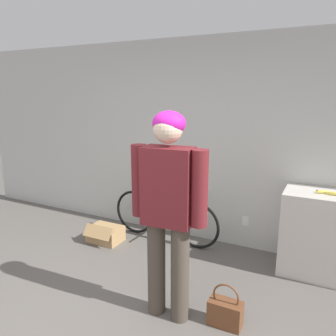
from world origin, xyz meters
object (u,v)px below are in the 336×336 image
object	(u,v)px
bicycle	(164,216)
banana	(334,193)
cardboard_box	(105,234)
person	(168,201)
handbag	(225,312)

from	to	relation	value
bicycle	banana	size ratio (longest dim) A/B	4.39
bicycle	cardboard_box	world-z (taller)	bicycle
person	bicycle	world-z (taller)	person
banana	cardboard_box	world-z (taller)	banana
bicycle	handbag	world-z (taller)	bicycle
person	bicycle	xyz separation A→B (m)	(-0.73, 1.33, -0.72)
bicycle	person	bearing A→B (deg)	-58.18
cardboard_box	banana	bearing A→B (deg)	7.95
person	bicycle	distance (m)	1.68
person	handbag	bearing A→B (deg)	6.18
bicycle	handbag	distance (m)	1.75
banana	cardboard_box	size ratio (longest dim) A/B	0.82
bicycle	banana	bearing A→B (deg)	2.32
cardboard_box	bicycle	bearing A→B (deg)	29.82
person	bicycle	size ratio (longest dim) A/B	1.15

